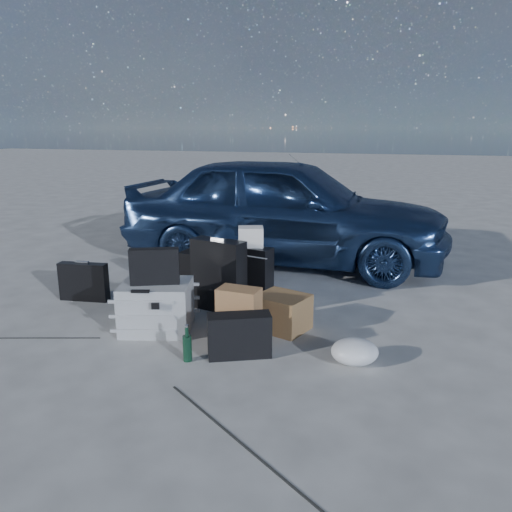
{
  "coord_description": "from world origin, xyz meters",
  "views": [
    {
      "loc": [
        1.63,
        -3.32,
        1.61
      ],
      "look_at": [
        0.29,
        0.85,
        0.48
      ],
      "focal_mm": 35.0,
      "sensor_mm": 36.0,
      "label": 1
    }
  ],
  "objects_px": {
    "cardboard_box": "(282,312)",
    "suitcase_left": "(219,275)",
    "duffel_bag": "(217,271)",
    "briefcase": "(84,282)",
    "car": "(284,209)",
    "pelican_case": "(157,306)",
    "suitcase_right": "(249,275)",
    "green_bottle": "(187,344)"
  },
  "relations": [
    {
      "from": "car",
      "to": "suitcase_right",
      "type": "height_order",
      "value": "car"
    },
    {
      "from": "suitcase_right",
      "to": "cardboard_box",
      "type": "distance_m",
      "value": 0.72
    },
    {
      "from": "suitcase_left",
      "to": "duffel_bag",
      "type": "relative_size",
      "value": 0.87
    },
    {
      "from": "briefcase",
      "to": "suitcase_left",
      "type": "xyz_separation_m",
      "value": [
        1.32,
        0.16,
        0.14
      ]
    },
    {
      "from": "car",
      "to": "cardboard_box",
      "type": "height_order",
      "value": "car"
    },
    {
      "from": "briefcase",
      "to": "suitcase_right",
      "type": "distance_m",
      "value": 1.58
    },
    {
      "from": "car",
      "to": "cardboard_box",
      "type": "xyz_separation_m",
      "value": [
        0.53,
        -2.07,
        -0.51
      ]
    },
    {
      "from": "car",
      "to": "suitcase_right",
      "type": "relative_size",
      "value": 7.07
    },
    {
      "from": "duffel_bag",
      "to": "green_bottle",
      "type": "height_order",
      "value": "duffel_bag"
    },
    {
      "from": "briefcase",
      "to": "green_bottle",
      "type": "height_order",
      "value": "briefcase"
    },
    {
      "from": "pelican_case",
      "to": "suitcase_left",
      "type": "xyz_separation_m",
      "value": [
        0.3,
        0.59,
        0.12
      ]
    },
    {
      "from": "suitcase_left",
      "to": "green_bottle",
      "type": "xyz_separation_m",
      "value": [
        0.18,
        -1.04,
        -0.2
      ]
    },
    {
      "from": "car",
      "to": "pelican_case",
      "type": "xyz_separation_m",
      "value": [
        -0.44,
        -2.39,
        -0.46
      ]
    },
    {
      "from": "pelican_case",
      "to": "suitcase_right",
      "type": "distance_m",
      "value": 0.99
    },
    {
      "from": "pelican_case",
      "to": "suitcase_right",
      "type": "xyz_separation_m",
      "value": [
        0.5,
        0.85,
        0.07
      ]
    },
    {
      "from": "suitcase_right",
      "to": "green_bottle",
      "type": "height_order",
      "value": "suitcase_right"
    },
    {
      "from": "duffel_bag",
      "to": "suitcase_right",
      "type": "bearing_deg",
      "value": -29.59
    },
    {
      "from": "pelican_case",
      "to": "suitcase_right",
      "type": "relative_size",
      "value": 1.01
    },
    {
      "from": "car",
      "to": "suitcase_right",
      "type": "bearing_deg",
      "value": -177.92
    },
    {
      "from": "suitcase_right",
      "to": "green_bottle",
      "type": "relative_size",
      "value": 2.12
    },
    {
      "from": "pelican_case",
      "to": "suitcase_right",
      "type": "height_order",
      "value": "suitcase_right"
    },
    {
      "from": "briefcase",
      "to": "suitcase_left",
      "type": "height_order",
      "value": "suitcase_left"
    },
    {
      "from": "briefcase",
      "to": "suitcase_right",
      "type": "relative_size",
      "value": 0.86
    },
    {
      "from": "cardboard_box",
      "to": "suitcase_left",
      "type": "bearing_deg",
      "value": 157.64
    },
    {
      "from": "briefcase",
      "to": "pelican_case",
      "type": "bearing_deg",
      "value": -31.13
    },
    {
      "from": "pelican_case",
      "to": "cardboard_box",
      "type": "distance_m",
      "value": 1.03
    },
    {
      "from": "suitcase_left",
      "to": "cardboard_box",
      "type": "relative_size",
      "value": 1.67
    },
    {
      "from": "briefcase",
      "to": "duffel_bag",
      "type": "bearing_deg",
      "value": 26.57
    },
    {
      "from": "cardboard_box",
      "to": "green_bottle",
      "type": "xyz_separation_m",
      "value": [
        -0.49,
        -0.76,
        -0.02
      ]
    },
    {
      "from": "duffel_bag",
      "to": "cardboard_box",
      "type": "height_order",
      "value": "duffel_bag"
    },
    {
      "from": "pelican_case",
      "to": "briefcase",
      "type": "bearing_deg",
      "value": 140.32
    },
    {
      "from": "pelican_case",
      "to": "suitcase_right",
      "type": "bearing_deg",
      "value": 42.89
    },
    {
      "from": "suitcase_left",
      "to": "cardboard_box",
      "type": "distance_m",
      "value": 0.74
    },
    {
      "from": "suitcase_left",
      "to": "suitcase_right",
      "type": "relative_size",
      "value": 1.19
    },
    {
      "from": "car",
      "to": "cardboard_box",
      "type": "bearing_deg",
      "value": -165.84
    },
    {
      "from": "briefcase",
      "to": "green_bottle",
      "type": "distance_m",
      "value": 1.74
    },
    {
      "from": "car",
      "to": "suitcase_right",
      "type": "distance_m",
      "value": 1.59
    },
    {
      "from": "cardboard_box",
      "to": "duffel_bag",
      "type": "bearing_deg",
      "value": 137.23
    },
    {
      "from": "briefcase",
      "to": "suitcase_left",
      "type": "distance_m",
      "value": 1.34
    },
    {
      "from": "pelican_case",
      "to": "suitcase_left",
      "type": "bearing_deg",
      "value": 46.24
    },
    {
      "from": "duffel_bag",
      "to": "cardboard_box",
      "type": "relative_size",
      "value": 1.91
    },
    {
      "from": "car",
      "to": "duffel_bag",
      "type": "height_order",
      "value": "car"
    }
  ]
}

